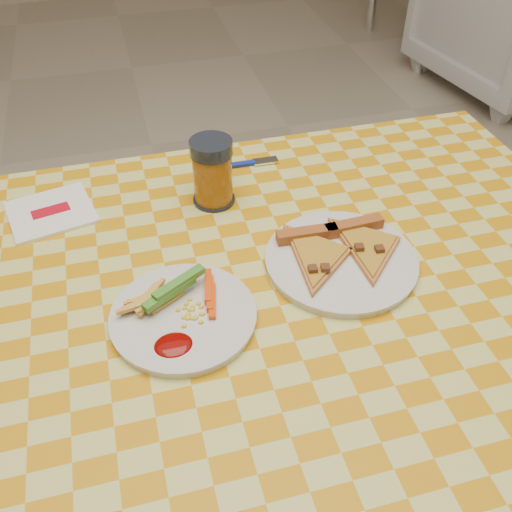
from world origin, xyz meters
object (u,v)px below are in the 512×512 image
at_px(table, 242,328).
at_px(plate_right, 341,261).
at_px(drink_glass, 213,173).
at_px(plate_left, 184,318).

xyz_separation_m(table, plate_right, (0.17, 0.03, 0.08)).
height_order(table, drink_glass, drink_glass).
bearing_deg(plate_left, drink_glass, 69.40).
xyz_separation_m(plate_left, drink_glass, (0.10, 0.28, 0.05)).
distance_m(table, plate_left, 0.12).
xyz_separation_m(table, drink_glass, (0.01, 0.25, 0.13)).
height_order(plate_right, drink_glass, drink_glass).
distance_m(plate_left, plate_right, 0.27).
bearing_deg(table, plate_right, 8.92).
relative_size(table, plate_left, 6.14).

